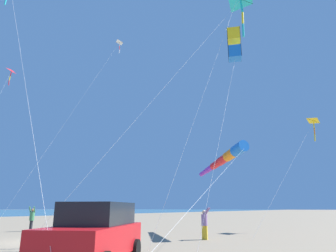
{
  "coord_description": "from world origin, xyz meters",
  "views": [
    {
      "loc": [
        14.18,
        -10.64,
        1.68
      ],
      "look_at": [
        3.59,
        6.41,
        7.19
      ],
      "focal_mm": 31.91,
      "sensor_mm": 36.0,
      "label": 1
    }
  ],
  "objects_px": {
    "kite_delta_checkered_midright": "(314,121)",
    "person_child_grey_jacket": "(205,222)",
    "kite_windsock_yellow_midlevel": "(226,158)",
    "kite_delta_magenta_far_left": "(119,43)",
    "person_adult_flyer": "(32,218)",
    "kite_delta_red_high_left": "(12,72)",
    "kite_box_orange_high_right": "(234,45)",
    "kite_delta_long_streamer_left": "(241,0)",
    "parked_car": "(95,233)"
  },
  "relations": [
    {
      "from": "kite_box_orange_high_right",
      "to": "parked_car",
      "type": "bearing_deg",
      "value": -106.84
    },
    {
      "from": "kite_delta_magenta_far_left",
      "to": "kite_delta_checkered_midright",
      "type": "xyz_separation_m",
      "value": [
        19.18,
        2.42,
        -11.88
      ]
    },
    {
      "from": "person_child_grey_jacket",
      "to": "kite_delta_checkered_midright",
      "type": "bearing_deg",
      "value": 62.72
    },
    {
      "from": "kite_box_orange_high_right",
      "to": "kite_delta_magenta_far_left",
      "type": "bearing_deg",
      "value": 151.7
    },
    {
      "from": "kite_delta_checkered_midright",
      "to": "kite_delta_magenta_far_left",
      "type": "bearing_deg",
      "value": -172.8
    },
    {
      "from": "kite_windsock_yellow_midlevel",
      "to": "kite_delta_red_high_left",
      "type": "xyz_separation_m",
      "value": [
        -22.36,
        -2.76,
        10.78
      ]
    },
    {
      "from": "kite_windsock_yellow_midlevel",
      "to": "kite_delta_magenta_far_left",
      "type": "xyz_separation_m",
      "value": [
        -14.3,
        4.86,
        15.48
      ]
    },
    {
      "from": "person_child_grey_jacket",
      "to": "person_adult_flyer",
      "type": "bearing_deg",
      "value": -174.4
    },
    {
      "from": "person_child_grey_jacket",
      "to": "kite_windsock_yellow_midlevel",
      "type": "height_order",
      "value": "kite_windsock_yellow_midlevel"
    },
    {
      "from": "kite_delta_magenta_far_left",
      "to": "kite_delta_checkered_midright",
      "type": "relative_size",
      "value": 2.23
    },
    {
      "from": "kite_windsock_yellow_midlevel",
      "to": "kite_delta_checkered_midright",
      "type": "distance_m",
      "value": 9.48
    },
    {
      "from": "person_adult_flyer",
      "to": "kite_windsock_yellow_midlevel",
      "type": "height_order",
      "value": "kite_windsock_yellow_midlevel"
    },
    {
      "from": "parked_car",
      "to": "kite_delta_red_high_left",
      "type": "xyz_separation_m",
      "value": [
        -22.49,
        8.9,
        14.69
      ]
    },
    {
      "from": "person_child_grey_jacket",
      "to": "kite_delta_red_high_left",
      "type": "distance_m",
      "value": 26.48
    },
    {
      "from": "kite_delta_long_streamer_left",
      "to": "kite_delta_magenta_far_left",
      "type": "bearing_deg",
      "value": 157.04
    },
    {
      "from": "person_adult_flyer",
      "to": "person_child_grey_jacket",
      "type": "relative_size",
      "value": 1.04
    },
    {
      "from": "person_adult_flyer",
      "to": "person_child_grey_jacket",
      "type": "distance_m",
      "value": 13.64
    },
    {
      "from": "kite_windsock_yellow_midlevel",
      "to": "kite_delta_magenta_far_left",
      "type": "height_order",
      "value": "kite_delta_magenta_far_left"
    },
    {
      "from": "kite_delta_long_streamer_left",
      "to": "parked_car",
      "type": "bearing_deg",
      "value": -103.66
    },
    {
      "from": "person_child_grey_jacket",
      "to": "kite_delta_magenta_far_left",
      "type": "height_order",
      "value": "kite_delta_magenta_far_left"
    },
    {
      "from": "person_child_grey_jacket",
      "to": "parked_car",
      "type": "bearing_deg",
      "value": -86.92
    },
    {
      "from": "kite_windsock_yellow_midlevel",
      "to": "kite_delta_long_streamer_left",
      "type": "relative_size",
      "value": 1.2
    },
    {
      "from": "kite_delta_red_high_left",
      "to": "kite_box_orange_high_right",
      "type": "bearing_deg",
      "value": -3.19
    },
    {
      "from": "kite_box_orange_high_right",
      "to": "kite_delta_magenta_far_left",
      "type": "relative_size",
      "value": 0.55
    },
    {
      "from": "kite_box_orange_high_right",
      "to": "kite_delta_long_streamer_left",
      "type": "distance_m",
      "value": 4.63
    },
    {
      "from": "person_adult_flyer",
      "to": "kite_delta_long_streamer_left",
      "type": "bearing_deg",
      "value": 6.79
    },
    {
      "from": "person_adult_flyer",
      "to": "person_child_grey_jacket",
      "type": "height_order",
      "value": "person_adult_flyer"
    },
    {
      "from": "person_adult_flyer",
      "to": "kite_delta_checkered_midright",
      "type": "xyz_separation_m",
      "value": [
        18.8,
        11.45,
        7.49
      ]
    },
    {
      "from": "kite_windsock_yellow_midlevel",
      "to": "kite_delta_long_streamer_left",
      "type": "xyz_separation_m",
      "value": [
        2.43,
        -2.23,
        9.78
      ]
    },
    {
      "from": "kite_delta_red_high_left",
      "to": "kite_delta_long_streamer_left",
      "type": "relative_size",
      "value": 1.07
    },
    {
      "from": "person_child_grey_jacket",
      "to": "kite_windsock_yellow_midlevel",
      "type": "distance_m",
      "value": 4.86
    },
    {
      "from": "kite_windsock_yellow_midlevel",
      "to": "kite_delta_checkered_midright",
      "type": "height_order",
      "value": "kite_delta_checkered_midright"
    },
    {
      "from": "kite_box_orange_high_right",
      "to": "kite_delta_magenta_far_left",
      "type": "height_order",
      "value": "kite_delta_magenta_far_left"
    },
    {
      "from": "kite_delta_checkered_midright",
      "to": "kite_delta_red_high_left",
      "type": "height_order",
      "value": "kite_delta_red_high_left"
    },
    {
      "from": "person_adult_flyer",
      "to": "kite_delta_red_high_left",
      "type": "xyz_separation_m",
      "value": [
        -8.45,
        1.41,
        14.67
      ]
    },
    {
      "from": "kite_box_orange_high_right",
      "to": "person_adult_flyer",
      "type": "bearing_deg",
      "value": -179.89
    },
    {
      "from": "kite_delta_checkered_midright",
      "to": "person_child_grey_jacket",
      "type": "bearing_deg",
      "value": -117.28
    },
    {
      "from": "person_adult_flyer",
      "to": "kite_delta_red_high_left",
      "type": "relative_size",
      "value": 0.11
    },
    {
      "from": "kite_windsock_yellow_midlevel",
      "to": "kite_delta_checkered_midright",
      "type": "bearing_deg",
      "value": 56.15
    },
    {
      "from": "kite_box_orange_high_right",
      "to": "kite_delta_long_streamer_left",
      "type": "relative_size",
      "value": 0.75
    },
    {
      "from": "kite_delta_magenta_far_left",
      "to": "kite_delta_checkered_midright",
      "type": "height_order",
      "value": "kite_delta_magenta_far_left"
    },
    {
      "from": "kite_delta_magenta_far_left",
      "to": "kite_delta_red_high_left",
      "type": "distance_m",
      "value": 12.05
    },
    {
      "from": "kite_delta_checkered_midright",
      "to": "kite_delta_long_streamer_left",
      "type": "height_order",
      "value": "kite_delta_long_streamer_left"
    },
    {
      "from": "person_child_grey_jacket",
      "to": "kite_windsock_yellow_midlevel",
      "type": "relative_size",
      "value": 0.1
    },
    {
      "from": "kite_delta_checkered_midright",
      "to": "kite_delta_long_streamer_left",
      "type": "bearing_deg",
      "value": -104.47
    },
    {
      "from": "kite_delta_magenta_far_left",
      "to": "kite_delta_checkered_midright",
      "type": "distance_m",
      "value": 22.7
    },
    {
      "from": "person_child_grey_jacket",
      "to": "kite_delta_red_high_left",
      "type": "height_order",
      "value": "kite_delta_red_high_left"
    },
    {
      "from": "person_adult_flyer",
      "to": "kite_delta_long_streamer_left",
      "type": "xyz_separation_m",
      "value": [
        16.34,
        1.94,
        13.67
      ]
    },
    {
      "from": "person_child_grey_jacket",
      "to": "kite_delta_magenta_far_left",
      "type": "distance_m",
      "value": 25.12
    },
    {
      "from": "parked_car",
      "to": "kite_delta_magenta_far_left",
      "type": "xyz_separation_m",
      "value": [
        -14.44,
        16.52,
        19.4
      ]
    }
  ]
}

